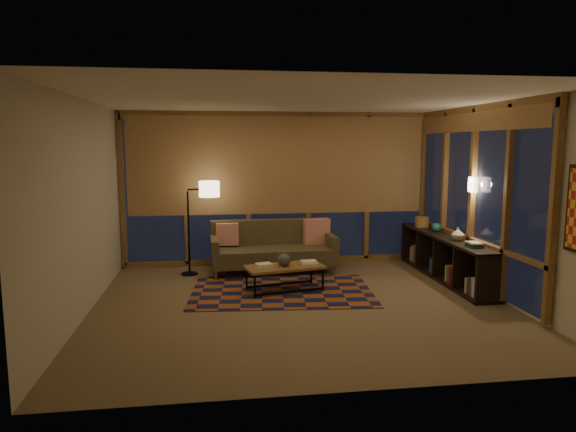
{
  "coord_description": "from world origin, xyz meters",
  "views": [
    {
      "loc": [
        -1.11,
        -6.58,
        2.13
      ],
      "look_at": [
        -0.1,
        0.53,
        1.13
      ],
      "focal_mm": 32.0,
      "sensor_mm": 36.0,
      "label": 1
    }
  ],
  "objects": [
    {
      "name": "floor",
      "position": [
        0.0,
        0.0,
        0.0
      ],
      "size": [
        5.5,
        5.0,
        0.01
      ],
      "primitive_type": "cube",
      "color": "#8B7751",
      "rests_on": "ground"
    },
    {
      "name": "ceiling",
      "position": [
        0.0,
        0.0,
        2.7
      ],
      "size": [
        5.5,
        5.0,
        0.01
      ],
      "primitive_type": "cube",
      "color": "#EDE4CA",
      "rests_on": "walls"
    },
    {
      "name": "walls",
      "position": [
        0.0,
        0.0,
        1.35
      ],
      "size": [
        5.51,
        5.01,
        2.7
      ],
      "color": "beige",
      "rests_on": "floor"
    },
    {
      "name": "window_wall_back",
      "position": [
        0.0,
        2.43,
        1.35
      ],
      "size": [
        5.3,
        0.16,
        2.6
      ],
      "primitive_type": null,
      "color": "olive",
      "rests_on": "walls"
    },
    {
      "name": "window_wall_right",
      "position": [
        2.68,
        0.6,
        1.35
      ],
      "size": [
        0.16,
        3.7,
        2.6
      ],
      "primitive_type": null,
      "color": "olive",
      "rests_on": "walls"
    },
    {
      "name": "wall_sconce",
      "position": [
        2.62,
        0.45,
        1.55
      ],
      "size": [
        0.12,
        0.18,
        0.22
      ],
      "primitive_type": null,
      "color": "#FDE6B5",
      "rests_on": "walls"
    },
    {
      "name": "sofa",
      "position": [
        -0.17,
        1.81,
        0.42
      ],
      "size": [
        2.08,
        0.9,
        0.84
      ],
      "primitive_type": null,
      "rotation": [
        0.0,
        0.0,
        0.04
      ],
      "color": "brown",
      "rests_on": "floor"
    },
    {
      "name": "pillow_left",
      "position": [
        -0.93,
        1.98,
        0.61
      ],
      "size": [
        0.38,
        0.16,
        0.37
      ],
      "primitive_type": null,
      "rotation": [
        0.0,
        0.0,
        -0.1
      ],
      "color": "red",
      "rests_on": "sofa"
    },
    {
      "name": "pillow_right",
      "position": [
        0.61,
        2.02,
        0.64
      ],
      "size": [
        0.46,
        0.2,
        0.45
      ],
      "primitive_type": null,
      "rotation": [
        0.0,
        0.0,
        0.11
      ],
      "color": "red",
      "rests_on": "sofa"
    },
    {
      "name": "area_rug",
      "position": [
        -0.18,
        0.63,
        0.01
      ],
      "size": [
        2.74,
        1.95,
        0.01
      ],
      "primitive_type": "cube",
      "rotation": [
        0.0,
        0.0,
        -0.08
      ],
      "color": "brown",
      "rests_on": "floor"
    },
    {
      "name": "coffee_table",
      "position": [
        -0.14,
        0.66,
        0.19
      ],
      "size": [
        1.21,
        0.74,
        0.38
      ],
      "primitive_type": null,
      "rotation": [
        0.0,
        0.0,
        0.21
      ],
      "color": "olive",
      "rests_on": "floor"
    },
    {
      "name": "book_stack_a",
      "position": [
        -0.44,
        0.58,
        0.41
      ],
      "size": [
        0.32,
        0.28,
        0.08
      ],
      "primitive_type": null,
      "rotation": [
        0.0,
        0.0,
        0.28
      ],
      "color": "#F2E8CE",
      "rests_on": "coffee_table"
    },
    {
      "name": "book_stack_b",
      "position": [
        0.24,
        0.74,
        0.4
      ],
      "size": [
        0.24,
        0.19,
        0.05
      ],
      "primitive_type": null,
      "rotation": [
        0.0,
        0.0,
        0.06
      ],
      "color": "#F2E8CE",
      "rests_on": "coffee_table"
    },
    {
      "name": "ceramic_pot",
      "position": [
        -0.14,
        0.65,
        0.47
      ],
      "size": [
        0.24,
        0.24,
        0.19
      ],
      "primitive_type": "sphere",
      "rotation": [
        0.0,
        0.0,
        0.32
      ],
      "color": "black",
      "rests_on": "coffee_table"
    },
    {
      "name": "floor_lamp",
      "position": [
        -1.56,
        1.84,
        0.77
      ],
      "size": [
        0.58,
        0.45,
        1.55
      ],
      "primitive_type": null,
      "rotation": [
        0.0,
        0.0,
        0.23
      ],
      "color": "black",
      "rests_on": "floor"
    },
    {
      "name": "bookshelf",
      "position": [
        2.49,
        1.0,
        0.35
      ],
      "size": [
        0.4,
        2.78,
        0.7
      ],
      "primitive_type": null,
      "color": "black",
      "rests_on": "floor"
    },
    {
      "name": "basket",
      "position": [
        2.47,
        1.91,
        0.78
      ],
      "size": [
        0.29,
        0.29,
        0.18
      ],
      "primitive_type": "cylinder",
      "rotation": [
        0.0,
        0.0,
        -0.3
      ],
      "color": "#A7773A",
      "rests_on": "bookshelf"
    },
    {
      "name": "teal_bowl",
      "position": [
        2.49,
        1.35,
        0.77
      ],
      "size": [
        0.17,
        0.17,
        0.15
      ],
      "primitive_type": "sphere",
      "rotation": [
        0.0,
        0.0,
        0.09
      ],
      "color": "#1C5E54",
      "rests_on": "bookshelf"
    },
    {
      "name": "vase",
      "position": [
        2.49,
        0.59,
        0.8
      ],
      "size": [
        0.24,
        0.24,
        0.2
      ],
      "primitive_type": "imported",
      "rotation": [
        0.0,
        0.0,
        0.29
      ],
      "color": "#BCA88C",
      "rests_on": "bookshelf"
    },
    {
      "name": "shelf_book_stack",
      "position": [
        2.49,
        0.08,
        0.73
      ],
      "size": [
        0.2,
        0.26,
        0.07
      ],
      "primitive_type": null,
      "rotation": [
        0.0,
        0.0,
        0.11
      ],
      "color": "#F2E8CE",
      "rests_on": "bookshelf"
    }
  ]
}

